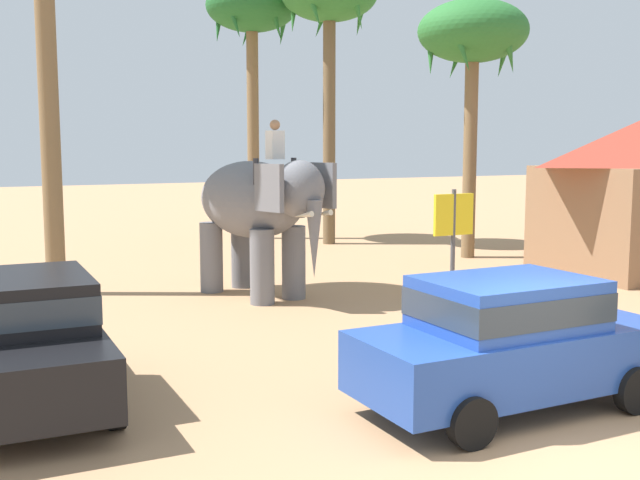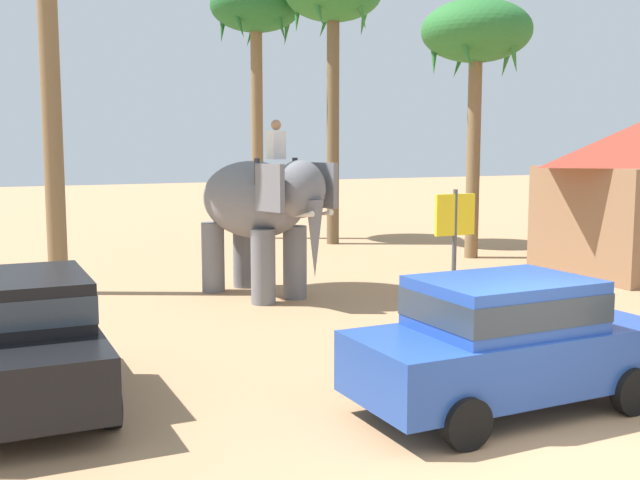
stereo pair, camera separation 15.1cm
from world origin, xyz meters
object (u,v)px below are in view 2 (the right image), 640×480
(palm_tree_left_of_road, at_px, (256,15))
(signboard_yellow, at_px, (455,222))
(car_sedan_foreground, at_px, (506,338))
(palm_tree_behind_elephant, at_px, (333,3))
(palm_tree_far_back, at_px, (476,38))
(car_parked_far_side, at_px, (25,335))
(elephant_with_mahout, at_px, (259,207))

(palm_tree_left_of_road, distance_m, signboard_yellow, 13.60)
(car_sedan_foreground, height_order, signboard_yellow, signboard_yellow)
(palm_tree_behind_elephant, height_order, signboard_yellow, palm_tree_behind_elephant)
(palm_tree_left_of_road, bearing_deg, palm_tree_far_back, -61.77)
(car_parked_far_side, relative_size, signboard_yellow, 1.73)
(car_sedan_foreground, bearing_deg, palm_tree_left_of_road, 77.81)
(palm_tree_behind_elephant, bearing_deg, elephant_with_mahout, -127.36)
(car_sedan_foreground, bearing_deg, elephant_with_mahout, 90.22)
(car_sedan_foreground, xyz_separation_m, signboard_yellow, (3.68, 6.12, 0.76))
(car_parked_far_side, height_order, palm_tree_far_back, palm_tree_far_back)
(elephant_with_mahout, xyz_separation_m, palm_tree_left_of_road, (3.97, 10.01, 5.87))
(car_sedan_foreground, bearing_deg, signboard_yellow, 58.96)
(car_sedan_foreground, relative_size, elephant_with_mahout, 1.02)
(elephant_with_mahout, relative_size, palm_tree_left_of_road, 0.44)
(elephant_with_mahout, bearing_deg, signboard_yellow, -29.63)
(car_parked_far_side, xyz_separation_m, palm_tree_behind_elephant, (11.07, 12.75, 7.04))
(car_parked_far_side, relative_size, palm_tree_left_of_road, 0.46)
(car_parked_far_side, height_order, palm_tree_left_of_road, palm_tree_left_of_road)
(elephant_with_mahout, bearing_deg, palm_tree_left_of_road, 68.35)
(elephant_with_mahout, relative_size, signboard_yellow, 1.67)
(car_sedan_foreground, relative_size, palm_tree_left_of_road, 0.45)
(palm_tree_behind_elephant, distance_m, palm_tree_far_back, 5.44)
(car_sedan_foreground, xyz_separation_m, palm_tree_behind_elephant, (5.64, 15.66, 7.04))
(palm_tree_left_of_road, distance_m, palm_tree_far_back, 8.40)
(elephant_with_mahout, bearing_deg, palm_tree_far_back, 18.95)
(car_parked_far_side, xyz_separation_m, palm_tree_far_back, (13.29, 8.03, 5.50))
(elephant_with_mahout, bearing_deg, car_parked_far_side, -135.45)
(car_parked_far_side, bearing_deg, palm_tree_left_of_road, 58.54)
(car_parked_far_side, relative_size, elephant_with_mahout, 1.03)
(signboard_yellow, bearing_deg, car_sedan_foreground, -121.04)
(elephant_with_mahout, xyz_separation_m, palm_tree_far_back, (7.89, 2.71, 4.44))
(car_sedan_foreground, height_order, palm_tree_left_of_road, palm_tree_left_of_road)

